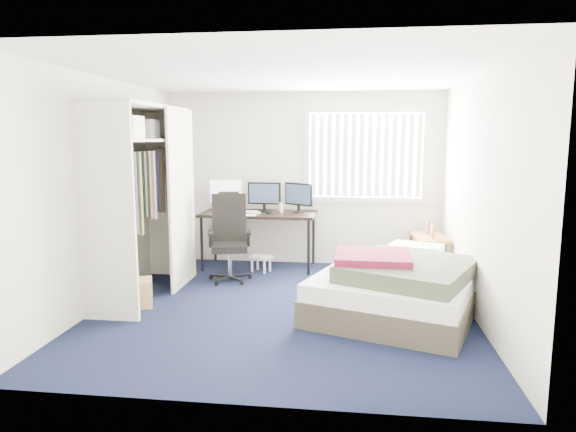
% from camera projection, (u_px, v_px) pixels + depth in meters
% --- Properties ---
extents(ground, '(4.20, 4.20, 0.00)m').
position_uv_depth(ground, '(284.00, 308.00, 5.63)').
color(ground, black).
rests_on(ground, ground).
extents(room_shell, '(4.20, 4.20, 4.20)m').
position_uv_depth(room_shell, '(284.00, 170.00, 5.41)').
color(room_shell, silver).
rests_on(room_shell, ground).
extents(window_assembly, '(1.72, 0.09, 1.32)m').
position_uv_depth(window_assembly, '(365.00, 155.00, 7.29)').
color(window_assembly, white).
rests_on(window_assembly, ground).
extents(closet, '(0.64, 1.84, 2.22)m').
position_uv_depth(closet, '(143.00, 181.00, 5.90)').
color(closet, beige).
rests_on(closet, ground).
extents(desk, '(1.64, 0.80, 1.26)m').
position_uv_depth(desk, '(259.00, 211.00, 7.30)').
color(desk, black).
rests_on(desk, ground).
extents(office_chair, '(0.65, 0.65, 1.15)m').
position_uv_depth(office_chair, '(230.00, 246.00, 6.72)').
color(office_chair, black).
rests_on(office_chair, ground).
extents(footstool, '(0.34, 0.31, 0.22)m').
position_uv_depth(footstool, '(261.00, 259.00, 7.14)').
color(footstool, white).
rests_on(footstool, ground).
extents(nightstand, '(0.47, 0.85, 0.74)m').
position_uv_depth(nightstand, '(429.00, 240.00, 6.83)').
color(nightstand, brown).
rests_on(nightstand, ground).
extents(bed, '(2.13, 2.44, 0.67)m').
position_uv_depth(bed, '(400.00, 285.00, 5.50)').
color(bed, '#3A3429').
rests_on(bed, ground).
extents(pine_box, '(0.48, 0.43, 0.30)m').
position_uv_depth(pine_box, '(134.00, 293.00, 5.65)').
color(pine_box, '#A67453').
rests_on(pine_box, ground).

